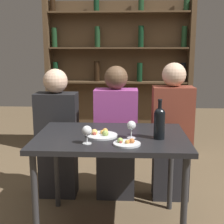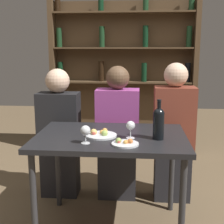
{
  "view_description": "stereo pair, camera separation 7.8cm",
  "coord_description": "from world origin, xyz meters",
  "px_view_note": "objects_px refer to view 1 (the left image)",
  "views": [
    {
      "loc": [
        0.12,
        -2.2,
        1.38
      ],
      "look_at": [
        0.0,
        0.11,
        0.9
      ],
      "focal_mm": 50.0,
      "sensor_mm": 36.0,
      "label": 1
    },
    {
      "loc": [
        0.19,
        -2.2,
        1.38
      ],
      "look_at": [
        0.0,
        0.11,
        0.9
      ],
      "focal_mm": 50.0,
      "sensor_mm": 36.0,
      "label": 2
    }
  ],
  "objects_px": {
    "wine_bottle": "(159,122)",
    "food_plate_0": "(126,143)",
    "seated_person_center": "(116,137)",
    "seated_person_right": "(172,135)",
    "food_plate_1": "(101,134)",
    "wine_glass_0": "(131,126)",
    "seated_person_left": "(57,137)",
    "wine_glass_1": "(87,131)"
  },
  "relations": [
    {
      "from": "wine_glass_0",
      "to": "seated_person_right",
      "type": "xyz_separation_m",
      "value": [
        0.37,
        0.62,
        -0.24
      ]
    },
    {
      "from": "wine_glass_0",
      "to": "wine_bottle",
      "type": "bearing_deg",
      "value": -0.9
    },
    {
      "from": "wine_bottle",
      "to": "food_plate_1",
      "type": "height_order",
      "value": "wine_bottle"
    },
    {
      "from": "seated_person_left",
      "to": "wine_glass_0",
      "type": "bearing_deg",
      "value": -42.41
    },
    {
      "from": "food_plate_0",
      "to": "seated_person_right",
      "type": "distance_m",
      "value": 0.88
    },
    {
      "from": "wine_bottle",
      "to": "wine_glass_1",
      "type": "relative_size",
      "value": 2.28
    },
    {
      "from": "wine_glass_1",
      "to": "wine_bottle",
      "type": "bearing_deg",
      "value": 16.18
    },
    {
      "from": "food_plate_0",
      "to": "wine_glass_1",
      "type": "bearing_deg",
      "value": 178.61
    },
    {
      "from": "food_plate_0",
      "to": "seated_person_center",
      "type": "bearing_deg",
      "value": 97.34
    },
    {
      "from": "wine_bottle",
      "to": "seated_person_right",
      "type": "height_order",
      "value": "seated_person_right"
    },
    {
      "from": "seated_person_left",
      "to": "seated_person_center",
      "type": "height_order",
      "value": "seated_person_center"
    },
    {
      "from": "seated_person_left",
      "to": "seated_person_right",
      "type": "height_order",
      "value": "seated_person_right"
    },
    {
      "from": "food_plate_1",
      "to": "food_plate_0",
      "type": "bearing_deg",
      "value": -46.61
    },
    {
      "from": "wine_glass_0",
      "to": "food_plate_0",
      "type": "xyz_separation_m",
      "value": [
        -0.03,
        -0.15,
        -0.08
      ]
    },
    {
      "from": "wine_glass_0",
      "to": "seated_person_center",
      "type": "height_order",
      "value": "seated_person_center"
    },
    {
      "from": "wine_glass_1",
      "to": "seated_person_right",
      "type": "xyz_separation_m",
      "value": [
        0.67,
        0.76,
        -0.24
      ]
    },
    {
      "from": "seated_person_right",
      "to": "seated_person_center",
      "type": "bearing_deg",
      "value": 180.0
    },
    {
      "from": "wine_glass_0",
      "to": "seated_person_right",
      "type": "height_order",
      "value": "seated_person_right"
    },
    {
      "from": "seated_person_right",
      "to": "food_plate_1",
      "type": "bearing_deg",
      "value": -135.84
    },
    {
      "from": "wine_glass_0",
      "to": "seated_person_right",
      "type": "bearing_deg",
      "value": 58.75
    },
    {
      "from": "wine_bottle",
      "to": "food_plate_0",
      "type": "distance_m",
      "value": 0.29
    },
    {
      "from": "food_plate_0",
      "to": "food_plate_1",
      "type": "distance_m",
      "value": 0.27
    },
    {
      "from": "seated_person_left",
      "to": "seated_person_right",
      "type": "xyz_separation_m",
      "value": [
        1.05,
        0.0,
        0.03
      ]
    },
    {
      "from": "wine_bottle",
      "to": "wine_glass_1",
      "type": "bearing_deg",
      "value": -163.82
    },
    {
      "from": "wine_glass_0",
      "to": "seated_person_left",
      "type": "xyz_separation_m",
      "value": [
        -0.67,
        0.62,
        -0.27
      ]
    },
    {
      "from": "food_plate_1",
      "to": "wine_bottle",
      "type": "bearing_deg",
      "value": -6.28
    },
    {
      "from": "wine_glass_0",
      "to": "seated_person_center",
      "type": "xyz_separation_m",
      "value": [
        -0.13,
        0.62,
        -0.26
      ]
    },
    {
      "from": "food_plate_0",
      "to": "food_plate_1",
      "type": "xyz_separation_m",
      "value": [
        -0.18,
        0.19,
        0.0
      ]
    },
    {
      "from": "food_plate_0",
      "to": "seated_person_right",
      "type": "bearing_deg",
      "value": 62.06
    },
    {
      "from": "food_plate_0",
      "to": "seated_person_center",
      "type": "height_order",
      "value": "seated_person_center"
    },
    {
      "from": "seated_person_center",
      "to": "seated_person_right",
      "type": "distance_m",
      "value": 0.51
    },
    {
      "from": "food_plate_1",
      "to": "seated_person_right",
      "type": "bearing_deg",
      "value": 44.16
    },
    {
      "from": "wine_glass_0",
      "to": "seated_person_center",
      "type": "bearing_deg",
      "value": 102.13
    },
    {
      "from": "wine_bottle",
      "to": "seated_person_left",
      "type": "relative_size",
      "value": 0.24
    },
    {
      "from": "wine_bottle",
      "to": "food_plate_1",
      "type": "distance_m",
      "value": 0.43
    },
    {
      "from": "wine_glass_1",
      "to": "seated_person_right",
      "type": "relative_size",
      "value": 0.1
    },
    {
      "from": "food_plate_1",
      "to": "seated_person_left",
      "type": "distance_m",
      "value": 0.76
    },
    {
      "from": "wine_glass_1",
      "to": "wine_glass_0",
      "type": "bearing_deg",
      "value": 26.14
    },
    {
      "from": "wine_glass_0",
      "to": "wine_glass_1",
      "type": "relative_size",
      "value": 1.02
    },
    {
      "from": "wine_bottle",
      "to": "seated_person_center",
      "type": "bearing_deg",
      "value": 117.85
    },
    {
      "from": "wine_bottle",
      "to": "food_plate_0",
      "type": "bearing_deg",
      "value": -146.86
    },
    {
      "from": "seated_person_left",
      "to": "seated_person_center",
      "type": "bearing_deg",
      "value": 0.0
    }
  ]
}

